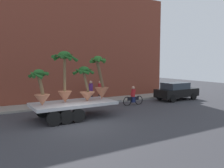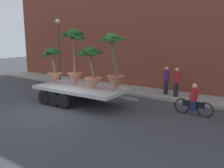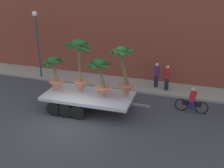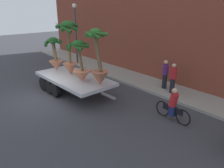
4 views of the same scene
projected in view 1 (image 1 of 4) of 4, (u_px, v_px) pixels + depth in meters
name	position (u px, v px, depth m)	size (l,w,h in m)	color
ground_plane	(81.00, 125.00, 12.35)	(60.00, 60.00, 0.00)	#38383D
sidewalk	(51.00, 105.00, 17.60)	(24.00, 2.20, 0.15)	gray
building_facade	(44.00, 44.00, 18.61)	(24.00, 1.20, 9.71)	brown
flatbed_trailer	(70.00, 106.00, 13.76)	(6.04, 2.59, 0.98)	#B7BABF
potted_palm_rear	(86.00, 85.00, 14.16)	(1.38, 1.41, 2.17)	#C17251
potted_palm_middle	(41.00, 89.00, 12.71)	(1.23, 1.28, 2.04)	#C17251
potted_palm_front	(65.00, 76.00, 13.55)	(1.59, 1.61, 3.08)	#B26647
potted_palm_extra	(100.00, 81.00, 15.00)	(1.38, 1.18, 2.84)	#B26647
cyclist	(133.00, 97.00, 18.11)	(1.84, 0.35, 1.54)	black
parked_car	(176.00, 91.00, 20.60)	(4.12, 1.89, 1.58)	black
pedestrian_near_gate	(100.00, 90.00, 19.27)	(0.36, 0.36, 1.71)	black
pedestrian_far_left	(91.00, 90.00, 19.14)	(0.36, 0.36, 1.71)	black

